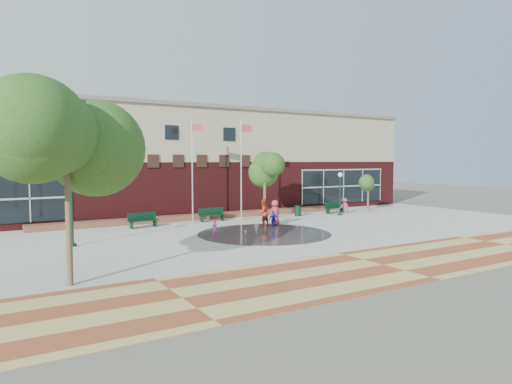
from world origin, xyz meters
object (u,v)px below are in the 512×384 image
child_splash (215,229)px  tree_big_left (66,124)px  flagpole_right (242,164)px  trash_can (298,211)px  flagpole_left (193,165)px  bench_left (143,223)px

child_splash → tree_big_left: bearing=18.5°
flagpole_right → trash_can: flagpole_right is taller
flagpole_left → child_splash: 8.14m
trash_can → child_splash: bearing=-150.1°
flagpole_left → flagpole_right: bearing=4.6°
tree_big_left → child_splash: (9.12, 6.62, -5.43)m
bench_left → child_splash: child_splash is taller
bench_left → flagpole_right: bearing=-7.2°
trash_can → tree_big_left: size_ratio=0.11×
flagpole_right → trash_can: size_ratio=8.55×
flagpole_left → child_splash: (-1.63, -7.04, -3.76)m
flagpole_right → tree_big_left: (-14.45, -12.83, 1.61)m
bench_left → tree_big_left: 15.59m
flagpole_right → trash_can: bearing=3.8°
tree_big_left → child_splash: 12.51m
bench_left → trash_can: (13.01, -0.18, 0.13)m
tree_big_left → child_splash: bearing=36.0°
flagpole_right → tree_big_left: 19.39m
flagpole_right → tree_big_left: bearing=-133.3°
bench_left → tree_big_left: bearing=-124.3°
child_splash → bench_left: bearing=-86.4°
flagpole_left → bench_left: bearing=-152.2°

